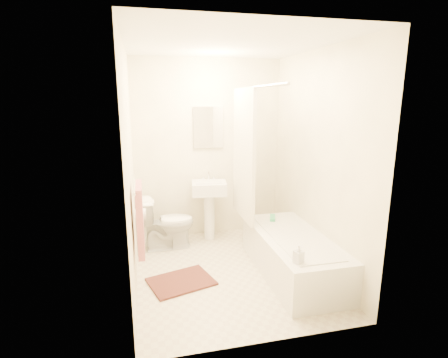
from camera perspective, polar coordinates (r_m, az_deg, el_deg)
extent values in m
plane|color=beige|center=(4.04, 0.84, -14.77)|extent=(2.40, 2.40, 0.00)
plane|color=white|center=(3.60, 0.98, 21.28)|extent=(2.40, 2.40, 0.00)
cube|color=beige|center=(4.79, -2.61, 4.85)|extent=(2.00, 0.02, 2.40)
cube|color=beige|center=(3.53, -15.05, 1.42)|extent=(0.02, 2.40, 2.40)
cube|color=beige|center=(3.99, 14.98, 2.75)|extent=(0.02, 2.40, 2.40)
cube|color=white|center=(4.74, -2.60, 8.41)|extent=(0.40, 0.03, 0.55)
cylinder|color=silver|center=(3.75, 5.17, 14.78)|extent=(0.03, 1.70, 0.03)
cube|color=silver|center=(4.18, 3.23, 3.91)|extent=(0.04, 0.80, 1.55)
cylinder|color=silver|center=(3.31, -14.37, -1.10)|extent=(0.02, 0.60, 0.02)
cube|color=#CC7266|center=(3.40, -13.55, -6.31)|extent=(0.06, 0.45, 0.66)
cylinder|color=white|center=(3.77, -13.49, -5.62)|extent=(0.11, 0.12, 0.12)
imported|color=white|center=(4.54, -9.22, -7.11)|extent=(0.69, 0.41, 0.66)
cube|color=#533022|center=(3.84, -7.00, -16.28)|extent=(0.74, 0.64, 0.02)
imported|color=white|center=(3.28, 12.08, -11.93)|extent=(0.10, 0.10, 0.17)
cube|color=#38AD68|center=(4.33, 7.92, -6.34)|extent=(0.13, 0.21, 0.04)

